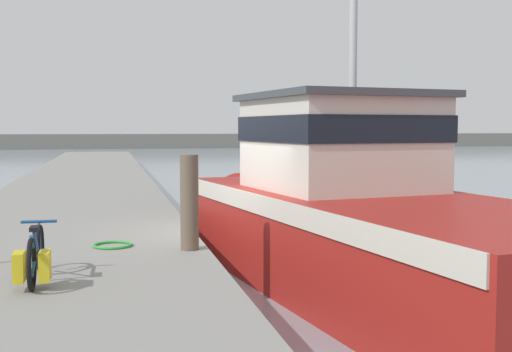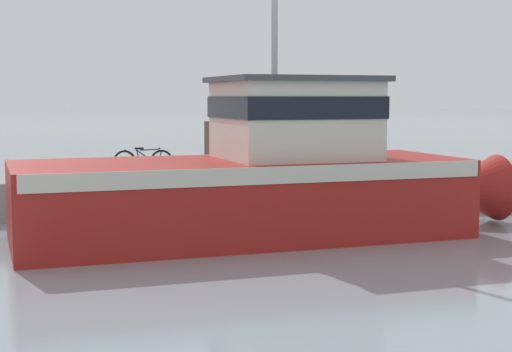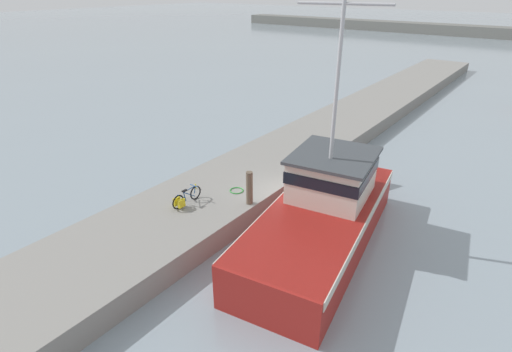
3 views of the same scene
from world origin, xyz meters
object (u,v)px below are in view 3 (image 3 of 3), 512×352
mooring_post (249,188)px  water_bottle_on_curb (196,186)px  bicycle_touring (184,199)px  fishing_boat_main (324,210)px

mooring_post → water_bottle_on_curb: mooring_post is taller
mooring_post → water_bottle_on_curb: bearing=-171.7°
bicycle_touring → fishing_boat_main: bearing=26.2°
fishing_boat_main → water_bottle_on_curb: 5.96m
fishing_boat_main → mooring_post: bearing=-174.1°
fishing_boat_main → bicycle_touring: bearing=-162.5°
bicycle_touring → mooring_post: size_ratio=1.12×
bicycle_touring → mooring_post: mooring_post is taller
fishing_boat_main → mooring_post: 3.19m
fishing_boat_main → water_bottle_on_curb: size_ratio=49.47×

